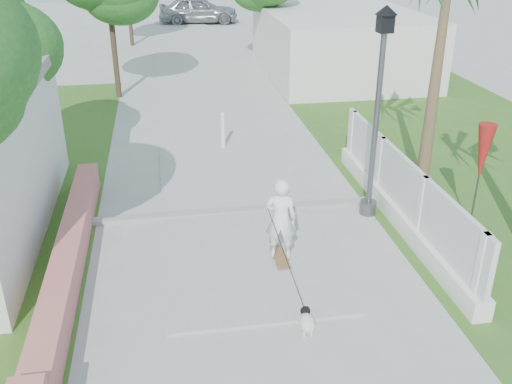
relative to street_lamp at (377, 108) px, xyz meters
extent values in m
cube|color=#B7B7B2|center=(-2.90, 14.50, -2.40)|extent=(3.20, 36.00, 0.06)
cube|color=#999993|center=(-2.90, 0.50, -2.38)|extent=(6.50, 0.25, 0.10)
cube|color=#386921|center=(4.10, 2.50, -2.42)|extent=(8.00, 20.00, 0.01)
cube|color=#CD6B69|center=(-6.20, -1.50, -2.13)|extent=(0.45, 8.00, 0.60)
cube|color=white|center=(0.50, -0.50, -2.23)|extent=(0.35, 7.00, 0.40)
cube|color=white|center=(0.50, -0.50, -1.48)|extent=(0.10, 7.00, 1.10)
cube|color=white|center=(0.50, -3.70, -1.68)|extent=(0.14, 0.14, 1.50)
cube|color=white|center=(0.50, -1.50, -1.68)|extent=(0.14, 0.14, 1.50)
cube|color=white|center=(0.50, 0.70, -1.68)|extent=(0.14, 0.14, 1.50)
cube|color=white|center=(0.50, 2.70, -1.68)|extent=(0.14, 0.14, 1.50)
cube|color=silver|center=(3.10, 12.50, -1.13)|extent=(6.00, 8.00, 2.60)
cylinder|color=#59595E|center=(0.00, 0.00, -2.28)|extent=(0.36, 0.36, 0.30)
cylinder|color=#59595E|center=(0.00, 0.00, -0.43)|extent=(0.12, 0.12, 4.00)
cube|color=black|center=(0.00, 0.00, 1.67)|extent=(0.28, 0.28, 0.35)
cone|color=black|center=(0.00, 0.00, 1.92)|extent=(0.44, 0.44, 0.18)
cylinder|color=white|center=(-2.70, 4.50, -1.93)|extent=(0.12, 0.12, 1.00)
sphere|color=white|center=(-2.70, 4.50, -1.41)|extent=(0.14, 0.14, 0.14)
cylinder|color=#59595E|center=(1.90, -1.00, -1.43)|extent=(0.04, 0.04, 2.00)
cone|color=#AC2118|center=(1.90, -1.00, -0.73)|extent=(0.36, 0.36, 1.20)
cylinder|color=#4C3826|center=(-5.90, 10.50, -0.50)|extent=(0.20, 0.20, 3.85)
cylinder|color=#4C3826|center=(0.30, 14.50, -0.68)|extent=(0.20, 0.20, 3.50)
cylinder|color=#4C3826|center=(-5.70, 20.50, -0.50)|extent=(0.20, 0.20, 3.85)
cone|color=brown|center=(1.70, 1.00, -0.03)|extent=(0.32, 0.32, 4.80)
cube|color=brown|center=(-2.32, -1.61, -2.33)|extent=(0.44, 0.87, 0.02)
imported|color=white|center=(-2.32, -1.61, -1.52)|extent=(0.66, 0.52, 1.61)
cylinder|color=gray|center=(-2.39, -1.91, -2.39)|extent=(0.03, 0.06, 0.06)
cylinder|color=gray|center=(-2.25, -1.91, -2.39)|extent=(0.03, 0.06, 0.06)
cylinder|color=gray|center=(-2.39, -1.31, -2.39)|extent=(0.03, 0.06, 0.06)
cylinder|color=gray|center=(-2.25, -1.31, -2.39)|extent=(0.03, 0.06, 0.06)
ellipsoid|color=silver|center=(-2.33, -3.74, -2.24)|extent=(0.27, 0.42, 0.25)
sphere|color=black|center=(-2.31, -3.55, -2.16)|extent=(0.16, 0.16, 0.16)
sphere|color=silver|center=(-2.31, -3.48, -2.18)|extent=(0.08, 0.08, 0.08)
cone|color=black|center=(-2.35, -3.55, -2.08)|extent=(0.05, 0.05, 0.06)
cone|color=black|center=(-2.28, -3.55, -2.08)|extent=(0.05, 0.05, 0.06)
cylinder|color=silver|center=(-2.38, -3.64, -2.37)|extent=(0.03, 0.03, 0.11)
cylinder|color=silver|center=(-2.27, -3.65, -2.37)|extent=(0.03, 0.03, 0.11)
cylinder|color=silver|center=(-2.39, -3.83, -2.37)|extent=(0.03, 0.03, 0.11)
cylinder|color=silver|center=(-2.28, -3.84, -2.37)|extent=(0.03, 0.03, 0.11)
cylinder|color=silver|center=(-2.34, -3.93, -2.17)|extent=(0.03, 0.10, 0.10)
imported|color=#A8AAB0|center=(-1.70, 27.18, -1.58)|extent=(5.08, 2.26, 1.70)
camera|label=1|loc=(-4.30, -10.67, 3.41)|focal=40.00mm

